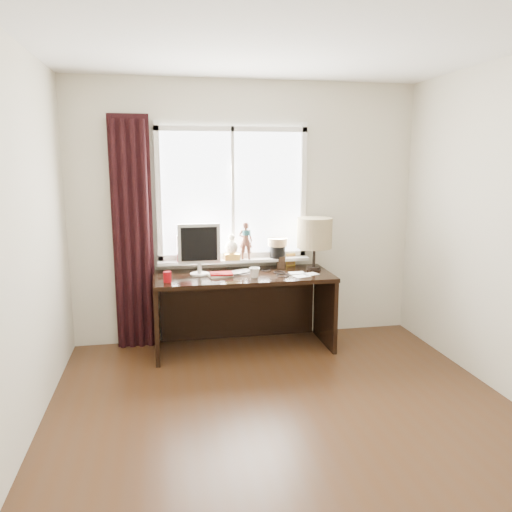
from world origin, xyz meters
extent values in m
cube|color=#3F2616|center=(0.00, 0.00, 0.00)|extent=(3.50, 4.00, 0.00)
cube|color=white|center=(0.00, 0.00, 2.60)|extent=(3.50, 4.00, 0.00)
cube|color=beige|center=(0.00, 2.00, 1.30)|extent=(3.50, 0.00, 2.60)
cube|color=beige|center=(-1.75, 0.00, 1.30)|extent=(0.00, 4.00, 2.60)
imported|color=silver|center=(-0.15, 1.66, 0.76)|extent=(0.37, 0.33, 0.02)
imported|color=white|center=(-0.02, 1.49, 0.80)|extent=(0.13, 0.14, 0.10)
cylinder|color=maroon|center=(-0.82, 1.46, 0.80)|extent=(0.07, 0.07, 0.10)
cube|color=white|center=(-0.15, 1.99, 1.50)|extent=(1.40, 0.02, 1.30)
cube|color=silver|center=(-0.15, 1.96, 0.88)|extent=(1.50, 0.05, 0.05)
cube|color=silver|center=(-0.15, 1.96, 2.12)|extent=(1.50, 0.05, 0.05)
cube|color=silver|center=(-0.88, 1.96, 1.50)|extent=(0.05, 0.05, 1.40)
cube|color=silver|center=(0.57, 1.96, 1.50)|extent=(0.05, 0.05, 1.40)
cube|color=silver|center=(-0.15, 1.96, 1.50)|extent=(0.03, 0.05, 1.30)
cube|color=silver|center=(-0.15, 1.91, 0.83)|extent=(1.52, 0.18, 0.03)
cylinder|color=#3F0006|center=(-0.65, 1.87, 0.98)|extent=(0.14, 0.14, 0.26)
cube|color=gold|center=(-0.18, 1.88, 0.88)|extent=(0.15, 0.12, 0.06)
sphere|color=beige|center=(-0.18, 1.88, 0.97)|extent=(0.13, 0.13, 0.13)
sphere|color=beige|center=(-0.18, 1.88, 1.07)|extent=(0.07, 0.07, 0.07)
imported|color=brown|center=(-0.03, 1.87, 1.04)|extent=(0.16, 0.13, 0.38)
cylinder|color=#1E4C51|center=(-0.03, 1.86, 1.12)|extent=(0.11, 0.11, 0.05)
cylinder|color=black|center=(0.30, 1.89, 0.91)|extent=(0.16, 0.16, 0.12)
cylinder|color=#8C6B4C|center=(0.30, 1.89, 1.01)|extent=(0.20, 0.20, 0.08)
cube|color=black|center=(-1.13, 1.92, 1.12)|extent=(0.38, 0.05, 2.25)
cylinder|color=black|center=(-1.27, 1.89, 1.10)|extent=(0.06, 0.06, 2.20)
cylinder|color=black|center=(-1.18, 1.89, 1.10)|extent=(0.06, 0.06, 2.20)
cylinder|color=black|center=(-1.09, 1.89, 1.10)|extent=(0.06, 0.06, 2.20)
cylinder|color=black|center=(-1.00, 1.89, 1.10)|extent=(0.06, 0.06, 2.20)
cube|color=black|center=(-0.10, 1.63, 0.73)|extent=(1.70, 0.70, 0.04)
cube|color=black|center=(-0.93, 1.63, 0.35)|extent=(0.04, 0.64, 0.71)
cube|color=black|center=(0.73, 1.63, 0.35)|extent=(0.04, 0.64, 0.71)
cube|color=black|center=(-0.10, 1.97, 0.35)|extent=(1.60, 0.03, 0.71)
cylinder|color=beige|center=(-0.51, 1.70, 0.76)|extent=(0.18, 0.18, 0.01)
cylinder|color=beige|center=(-0.51, 1.70, 0.81)|extent=(0.04, 0.04, 0.10)
cube|color=beige|center=(-0.51, 1.70, 1.05)|extent=(0.40, 0.04, 0.38)
cube|color=black|center=(-0.51, 1.68, 1.05)|extent=(0.34, 0.01, 0.32)
cube|color=beige|center=(-0.33, 1.60, 0.76)|extent=(0.24, 0.19, 0.02)
cube|color=#7B0406|center=(-0.32, 1.59, 0.78)|extent=(0.21, 0.16, 0.01)
cylinder|color=black|center=(0.32, 1.85, 0.81)|extent=(0.09, 0.09, 0.12)
cylinder|color=black|center=(0.31, 1.86, 0.86)|extent=(0.01, 0.01, 0.22)
cylinder|color=black|center=(0.34, 1.84, 0.84)|extent=(0.01, 0.01, 0.19)
cylinder|color=black|center=(0.32, 1.86, 0.88)|extent=(0.01, 0.01, 0.25)
cylinder|color=black|center=(0.34, 1.86, 0.83)|extent=(0.01, 0.01, 0.17)
cube|color=gold|center=(0.45, 1.93, 0.81)|extent=(0.10, 0.03, 0.13)
cube|color=#996633|center=(0.45, 1.92, 0.81)|extent=(0.08, 0.01, 0.10)
cylinder|color=black|center=(0.63, 1.71, 0.77)|extent=(0.14, 0.14, 0.03)
cylinder|color=black|center=(0.63, 1.71, 0.89)|extent=(0.03, 0.03, 0.22)
cylinder|color=tan|center=(0.63, 1.71, 1.12)|extent=(0.35, 0.35, 0.30)
cube|color=white|center=(0.53, 1.52, 0.75)|extent=(0.18, 0.16, 0.00)
cube|color=white|center=(0.42, 1.59, 0.75)|extent=(0.15, 0.11, 0.00)
cube|color=white|center=(0.43, 1.45, 0.75)|extent=(0.18, 0.15, 0.00)
torus|color=black|center=(0.25, 1.50, 0.75)|extent=(0.15, 0.15, 0.01)
torus|color=black|center=(0.25, 1.64, 0.75)|extent=(0.11, 0.11, 0.01)
torus|color=black|center=(0.15, 1.75, 0.75)|extent=(0.12, 0.12, 0.01)
camera|label=1|loc=(-0.85, -2.97, 1.83)|focal=35.00mm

